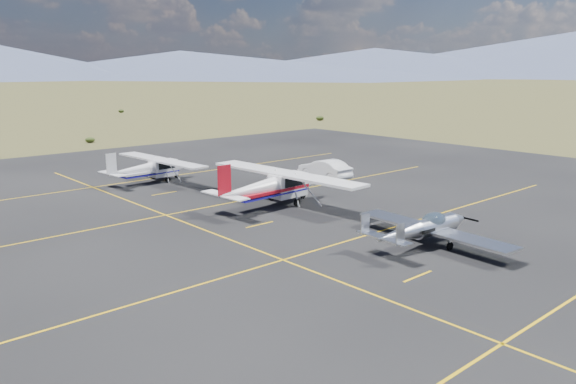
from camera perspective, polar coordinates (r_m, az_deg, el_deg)
name	(u,v)px	position (r m, az deg, el deg)	size (l,w,h in m)	color
ground	(396,244)	(29.57, 10.92, -5.21)	(1600.00, 1600.00, 0.00)	#383D1C
apron	(303,217)	(34.08, 1.57, -2.60)	(72.00, 72.00, 0.02)	black
aircraft_low_wing	(425,228)	(29.29, 13.74, -3.58)	(6.55, 9.13, 1.98)	#B8BABF
aircraft_cessna	(272,185)	(36.45, -1.68, 0.71)	(7.62, 12.70, 3.21)	white
aircraft_plain	(150,168)	(45.45, -13.87, 2.40)	(6.33, 10.54, 2.66)	white
sedan	(325,169)	(45.74, 3.75, 2.33)	(1.70, 4.86, 1.60)	white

